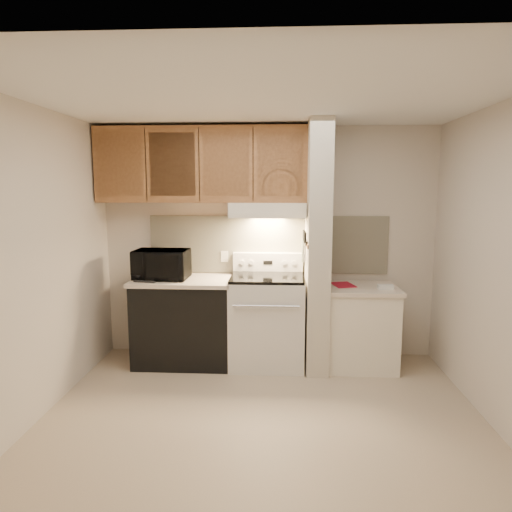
{
  "coord_description": "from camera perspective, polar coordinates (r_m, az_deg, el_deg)",
  "views": [
    {
      "loc": [
        0.13,
        -3.47,
        1.85
      ],
      "look_at": [
        -0.09,
        0.75,
        1.22
      ],
      "focal_mm": 32.0,
      "sensor_mm": 36.0,
      "label": 1
    }
  ],
  "objects": [
    {
      "name": "cooktop",
      "position": [
        4.72,
        1.4,
        -2.67
      ],
      "size": [
        0.74,
        0.64,
        0.03
      ],
      "primitive_type": "cube",
      "color": "black",
      "rests_on": "range_body"
    },
    {
      "name": "cab_gap_b",
      "position": [
        4.72,
        -7.12,
        11.3
      ],
      "size": [
        0.01,
        0.01,
        0.73
      ],
      "primitive_type": "cube",
      "color": "black",
      "rests_on": "upper_cabinets"
    },
    {
      "name": "oven_mitt",
      "position": [
        4.84,
        5.94,
        0.73
      ],
      "size": [
        0.03,
        0.1,
        0.24
      ],
      "primitive_type": "cube",
      "color": "gray",
      "rests_on": "partition_pillar"
    },
    {
      "name": "wall_right",
      "position": [
        3.9,
        28.34,
        -1.38
      ],
      "size": [
        0.02,
        3.0,
        2.5
      ],
      "primitive_type": "cube",
      "color": "beige",
      "rests_on": "floor"
    },
    {
      "name": "range_knob_right_inner",
      "position": [
        4.93,
        3.58,
        -0.84
      ],
      "size": [
        0.05,
        0.02,
        0.05
      ],
      "primitive_type": "cylinder",
      "rotation": [
        1.57,
        0.0,
        0.0
      ],
      "color": "silver",
      "rests_on": "range_backguard"
    },
    {
      "name": "knife_handle_a",
      "position": [
        4.45,
        6.19,
        2.26
      ],
      "size": [
        0.02,
        0.02,
        0.1
      ],
      "primitive_type": "cylinder",
      "color": "black",
      "rests_on": "knife_strip"
    },
    {
      "name": "range_hood",
      "position": [
        4.76,
        1.47,
        5.79
      ],
      "size": [
        0.78,
        0.44,
        0.15
      ],
      "primitive_type": "cube",
      "color": "white",
      "rests_on": "upper_cabinets"
    },
    {
      "name": "range_body",
      "position": [
        4.84,
        1.38,
        -8.2
      ],
      "size": [
        0.76,
        0.65,
        0.92
      ],
      "primitive_type": "cube",
      "color": "silver",
      "rests_on": "floor"
    },
    {
      "name": "cab_gap_a",
      "position": [
        4.84,
        -13.61,
        11.05
      ],
      "size": [
        0.01,
        0.01,
        0.73
      ],
      "primitive_type": "cube",
      "color": "black",
      "rests_on": "upper_cabinets"
    },
    {
      "name": "upper_cabinets",
      "position": [
        4.87,
        -6.78,
        11.21
      ],
      "size": [
        2.18,
        0.33,
        0.77
      ],
      "primitive_type": "cube",
      "color": "#9C663A",
      "rests_on": "wall_back"
    },
    {
      "name": "white_box",
      "position": [
        4.75,
        15.9,
        -3.73
      ],
      "size": [
        0.16,
        0.11,
        0.04
      ],
      "primitive_type": "cube",
      "rotation": [
        0.0,
        0.0,
        -0.05
      ],
      "color": "white",
      "rests_on": "right_countertop"
    },
    {
      "name": "hood_lip",
      "position": [
        4.55,
        1.4,
        5.1
      ],
      "size": [
        0.78,
        0.04,
        0.06
      ],
      "primitive_type": "cube",
      "color": "white",
      "rests_on": "range_hood"
    },
    {
      "name": "knife_handle_b",
      "position": [
        4.52,
        6.14,
        2.36
      ],
      "size": [
        0.02,
        0.02,
        0.1
      ],
      "primitive_type": "cylinder",
      "color": "black",
      "rests_on": "knife_strip"
    },
    {
      "name": "range_display",
      "position": [
        4.94,
        1.49,
        -0.82
      ],
      "size": [
        0.1,
        0.01,
        0.04
      ],
      "primitive_type": "cube",
      "color": "black",
      "rests_on": "range_backguard"
    },
    {
      "name": "red_folder",
      "position": [
        4.83,
        10.85,
        -3.55
      ],
      "size": [
        0.26,
        0.31,
        0.01
      ],
      "primitive_type": "cube",
      "rotation": [
        0.0,
        0.0,
        0.24
      ],
      "color": "#A91428",
      "rests_on": "right_countertop"
    },
    {
      "name": "knife_handle_e",
      "position": [
        4.78,
        5.98,
        2.69
      ],
      "size": [
        0.02,
        0.02,
        0.1
      ],
      "primitive_type": "cylinder",
      "color": "black",
      "rests_on": "knife_strip"
    },
    {
      "name": "cab_gap_c",
      "position": [
        4.65,
        -0.37,
        11.4
      ],
      "size": [
        0.01,
        0.01,
        0.73
      ],
      "primitive_type": "cube",
      "color": "black",
      "rests_on": "upper_cabinets"
    },
    {
      "name": "microwave",
      "position": [
        4.85,
        -11.72,
        -1.03
      ],
      "size": [
        0.56,
        0.39,
        0.3
      ],
      "primitive_type": "imported",
      "rotation": [
        0.0,
        0.0,
        -0.02
      ],
      "color": "black",
      "rests_on": "left_countertop"
    },
    {
      "name": "teal_jar",
      "position": [
        4.88,
        -12.58,
        -2.24
      ],
      "size": [
        0.11,
        0.11,
        0.1
      ],
      "primitive_type": "cylinder",
      "rotation": [
        0.0,
        0.0,
        0.33
      ],
      "color": "#2A696A",
      "rests_on": "left_countertop"
    },
    {
      "name": "knife_blade_e",
      "position": [
        4.8,
        5.95,
        0.79
      ],
      "size": [
        0.01,
        0.04,
        0.18
      ],
      "primitive_type": "cube",
      "color": "silver",
      "rests_on": "knife_strip"
    },
    {
      "name": "floor",
      "position": [
        3.94,
        0.82,
        -19.52
      ],
      "size": [
        3.6,
        3.6,
        0.0
      ],
      "primitive_type": "plane",
      "color": "tan",
      "rests_on": "ground"
    },
    {
      "name": "spoon_rest",
      "position": [
        4.74,
        -13.69,
        -3.1
      ],
      "size": [
        0.23,
        0.11,
        0.02
      ],
      "primitive_type": "cube",
      "rotation": [
        0.0,
        0.0,
        -0.18
      ],
      "color": "black",
      "rests_on": "left_countertop"
    },
    {
      "name": "range_backguard",
      "position": [
        4.98,
        1.5,
        -0.74
      ],
      "size": [
        0.76,
        0.08,
        0.2
      ],
      "primitive_type": "cube",
      "color": "silver",
      "rests_on": "range_body"
    },
    {
      "name": "oven_window",
      "position": [
        4.52,
        1.26,
        -8.87
      ],
      "size": [
        0.5,
        0.01,
        0.3
      ],
      "primitive_type": "cube",
      "color": "black",
      "rests_on": "range_body"
    },
    {
      "name": "wall_back",
      "position": [
        5.01,
        1.53,
        1.63
      ],
      "size": [
        3.6,
        2.5,
        0.02
      ],
      "primitive_type": "cube",
      "rotation": [
        1.57,
        0.0,
        0.0
      ],
      "color": "beige",
      "rests_on": "floor"
    },
    {
      "name": "knife_strip",
      "position": [
        4.61,
        6.22,
        1.85
      ],
      "size": [
        0.02,
        0.42,
        0.04
      ],
      "primitive_type": "cube",
      "color": "black",
      "rests_on": "partition_pillar"
    },
    {
      "name": "partition_pillar",
      "position": [
        4.68,
        7.67,
        1.06
      ],
      "size": [
        0.22,
        0.7,
        2.5
      ],
      "primitive_type": "cube",
      "color": "beige",
      "rests_on": "floor"
    },
    {
      "name": "right_cab_base",
      "position": [
        4.92,
        12.88,
        -8.81
      ],
      "size": [
        0.7,
        0.6,
        0.81
      ],
      "primitive_type": "cube",
      "color": "white",
      "rests_on": "floor"
    },
    {
      "name": "range_knob_left_inner",
      "position": [
        4.94,
        -0.6,
        -0.81
      ],
      "size": [
        0.05,
        0.02,
        0.05
      ],
      "primitive_type": "cylinder",
      "rotation": [
        1.57,
        0.0,
        0.0
      ],
      "color": "silver",
      "rests_on": "range_backguard"
    },
    {
      "name": "knife_handle_c",
      "position": [
        4.61,
        6.08,
        2.48
      ],
      "size": [
        0.02,
        0.02,
        0.1
      ],
      "primitive_type": "cylinder",
      "color": "black",
      "rests_on": "knife_strip"
    },
    {
      "name": "outlet",
      "position": [
        5.04,
        -3.95,
        -0.07
      ],
      "size": [
        0.08,
        0.01,
        0.12
      ],
      "primitive_type": "cube",
      "color": "white",
      "rests_on": "backsplash"
    },
    {
      "name": "knife_blade_c",
      "position": [
        4.63,
        6.05,
        0.39
      ],
      "size": [
        0.01,
        0.04,
        0.2
      ],
      "primitive_type": "cube",
      "color": "silver",
      "rests_on": "knife_strip"
    },
    {
      "name": "knife_handle_d",
      "position": [
        4.68,
        6.03,
        2.57
      ],
      "size": [
        0.02,
        0.02,
        0.1
      ],
      "primitive_type": "cylinder",
      "color": "black",
      "rests_on": "knife_strip"
    },
    {
      "name": "dishwasher_front",
      "position": [
        4.96,
        -8.95,
        -8.19
      ],
      "size": [
        1.0,
        0.63,
        0.87
      ],
      "primitive_type": "cube",
      "color": "black",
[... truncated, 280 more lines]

